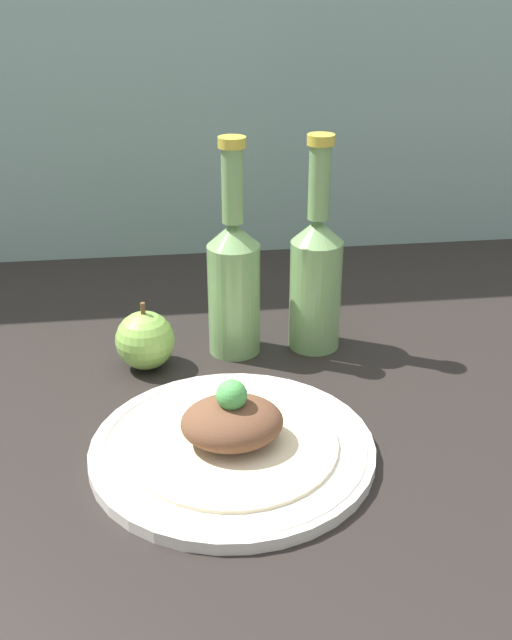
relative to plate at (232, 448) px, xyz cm
name	(u,v)px	position (x,y,z in cm)	size (l,w,h in cm)	color
ground_plane	(295,432)	(7.49, 5.93, -2.80)	(180.00, 110.00, 4.00)	black
plate	(232,448)	(0.00, 0.00, 0.00)	(28.47, 28.47, 1.51)	silver
plated_food	(232,427)	(0.00, 0.00, 2.49)	(21.11, 21.11, 7.25)	beige
cider_bottle_left	(234,279)	(2.58, 22.35, 8.95)	(6.46, 6.46, 26.98)	#729E5B
cider_bottle_right	(316,275)	(12.79, 22.35, 8.95)	(6.46, 6.46, 26.98)	#729E5B
apple	(145,340)	(-8.54, 19.44, 2.78)	(7.15, 7.15, 8.52)	#84B74C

